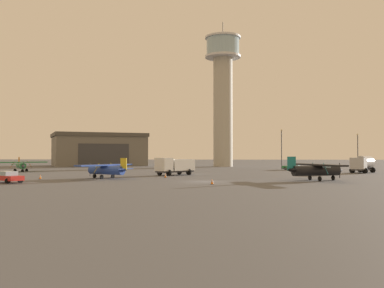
# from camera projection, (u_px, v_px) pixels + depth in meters

# --- Properties ---
(ground_plane) EXTENTS (400.00, 400.00, 0.00)m
(ground_plane) POSITION_uv_depth(u_px,v_px,m) (203.00, 182.00, 52.01)
(ground_plane) COLOR #545456
(control_tower) EXTENTS (9.53, 9.53, 38.93)m
(control_tower) POSITION_uv_depth(u_px,v_px,m) (223.00, 88.00, 113.77)
(control_tower) COLOR #B2AD9E
(control_tower) RESTS_ON ground_plane
(hangar) EXTENTS (31.04, 28.34, 9.20)m
(hangar) POSITION_uv_depth(u_px,v_px,m) (98.00, 150.00, 122.40)
(hangar) COLOR #6B665B
(hangar) RESTS_ON ground_plane
(airplane_green) EXTENTS (8.58, 7.13, 2.78)m
(airplane_green) POSITION_uv_depth(u_px,v_px,m) (21.00, 165.00, 80.92)
(airplane_green) COLOR #287A42
(airplane_green) RESTS_ON ground_plane
(airplane_black) EXTENTS (8.08, 10.23, 3.07)m
(airplane_black) POSITION_uv_depth(u_px,v_px,m) (315.00, 169.00, 53.88)
(airplane_black) COLOR black
(airplane_black) RESTS_ON ground_plane
(airplane_blue) EXTENTS (7.26, 9.03, 2.85)m
(airplane_blue) POSITION_uv_depth(u_px,v_px,m) (107.00, 169.00, 58.11)
(airplane_blue) COLOR #2847A8
(airplane_blue) RESTS_ON ground_plane
(truck_fuel_tanker_silver) EXTENTS (5.49, 6.12, 3.04)m
(truck_fuel_tanker_silver) POSITION_uv_depth(u_px,v_px,m) (363.00, 163.00, 75.85)
(truck_fuel_tanker_silver) COLOR #38383D
(truck_fuel_tanker_silver) RESTS_ON ground_plane
(truck_box_white) EXTENTS (6.21, 6.39, 2.80)m
(truck_box_white) POSITION_uv_depth(u_px,v_px,m) (175.00, 166.00, 67.51)
(truck_box_white) COLOR #38383D
(truck_box_white) RESTS_ON ground_plane
(car_red) EXTENTS (4.69, 3.83, 1.37)m
(car_red) POSITION_uv_depth(u_px,v_px,m) (7.00, 177.00, 49.76)
(car_red) COLOR red
(car_red) RESTS_ON ground_plane
(car_green) EXTENTS (4.49, 3.12, 1.37)m
(car_green) POSITION_uv_depth(u_px,v_px,m) (293.00, 166.00, 89.76)
(car_green) COLOR #287A42
(car_green) RESTS_ON ground_plane
(light_post_west) EXTENTS (0.44, 0.44, 8.90)m
(light_post_west) POSITION_uv_depth(u_px,v_px,m) (282.00, 145.00, 93.79)
(light_post_west) COLOR #38383D
(light_post_west) RESTS_ON ground_plane
(light_post_north) EXTENTS (0.44, 0.44, 7.93)m
(light_post_north) POSITION_uv_depth(u_px,v_px,m) (358.00, 148.00, 94.39)
(light_post_north) COLOR #38383D
(light_post_north) RESTS_ON ground_plane
(traffic_cone_near_left) EXTENTS (0.36, 0.36, 0.64)m
(traffic_cone_near_left) POSITION_uv_depth(u_px,v_px,m) (166.00, 176.00, 60.56)
(traffic_cone_near_left) COLOR black
(traffic_cone_near_left) RESTS_ON ground_plane
(traffic_cone_near_right) EXTENTS (0.36, 0.36, 0.61)m
(traffic_cone_near_right) POSITION_uv_depth(u_px,v_px,m) (212.00, 182.00, 47.37)
(traffic_cone_near_right) COLOR black
(traffic_cone_near_right) RESTS_ON ground_plane
(traffic_cone_mid_apron) EXTENTS (0.36, 0.36, 0.61)m
(traffic_cone_mid_apron) POSITION_uv_depth(u_px,v_px,m) (40.00, 177.00, 57.22)
(traffic_cone_mid_apron) COLOR black
(traffic_cone_mid_apron) RESTS_ON ground_plane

